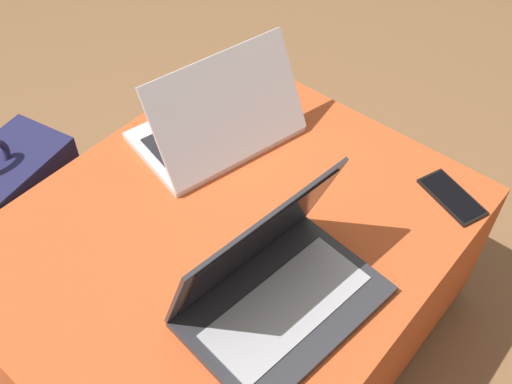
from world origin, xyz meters
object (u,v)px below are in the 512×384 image
object	(u,v)px
laptop_near	(275,285)
laptop_far	(219,124)
backpack	(21,226)
cell_phone	(452,197)

from	to	relation	value
laptop_near	laptop_far	distance (m)	0.45
laptop_far	backpack	world-z (taller)	laptop_far
laptop_near	cell_phone	xyz separation A→B (m)	(0.44, -0.13, -0.05)
cell_phone	backpack	bearing A→B (deg)	-34.83
laptop_far	cell_phone	distance (m)	0.54
laptop_near	cell_phone	size ratio (longest dim) A/B	2.34
laptop_far	backpack	bearing A→B (deg)	-26.53
backpack	laptop_far	bearing A→B (deg)	129.63
cell_phone	laptop_near	bearing A→B (deg)	3.63
laptop_near	backpack	distance (m)	0.76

